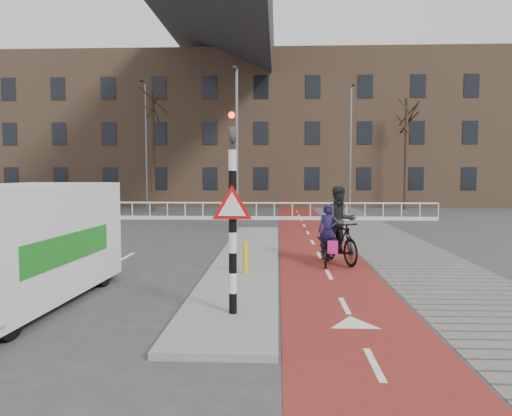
{
  "coord_description": "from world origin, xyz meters",
  "views": [
    {
      "loc": [
        0.18,
        -10.65,
        2.6
      ],
      "look_at": [
        -0.5,
        5.0,
        1.5
      ],
      "focal_mm": 35.0,
      "sensor_mm": 36.0,
      "label": 1
    }
  ],
  "objects": [
    {
      "name": "van",
      "position": [
        -4.91,
        -1.31,
        1.25
      ],
      "size": [
        2.45,
        5.61,
        2.37
      ],
      "rotation": [
        0.0,
        0.0,
        -0.04
      ],
      "color": "white",
      "rests_on": "ground"
    },
    {
      "name": "tree_mid",
      "position": [
        -8.24,
        22.81,
        4.01
      ],
      "size": [
        0.25,
        0.25,
        8.03
      ],
      "primitive_type": "cylinder",
      "color": "black",
      "rests_on": "ground"
    },
    {
      "name": "bollard",
      "position": [
        -0.6,
        1.49,
        0.52
      ],
      "size": [
        0.12,
        0.12,
        0.79
      ],
      "primitive_type": "cylinder",
      "color": "yellow",
      "rests_on": "curb_island"
    },
    {
      "name": "sidewalk",
      "position": [
        4.3,
        10.0,
        0.01
      ],
      "size": [
        3.0,
        60.0,
        0.01
      ],
      "primitive_type": "cube",
      "color": "slate",
      "rests_on": "ground"
    },
    {
      "name": "streetlight_near",
      "position": [
        -1.68,
        12.16,
        3.65
      ],
      "size": [
        0.12,
        0.12,
        7.29
      ],
      "primitive_type": "cylinder",
      "color": "slate",
      "rests_on": "ground"
    },
    {
      "name": "streetlight_right",
      "position": [
        4.87,
        21.82,
        4.1
      ],
      "size": [
        0.12,
        0.12,
        8.2
      ],
      "primitive_type": "cylinder",
      "color": "slate",
      "rests_on": "ground"
    },
    {
      "name": "townhouse_row",
      "position": [
        -3.0,
        32.0,
        7.81
      ],
      "size": [
        46.0,
        10.0,
        15.9
      ],
      "color": "#7F6047",
      "rests_on": "ground"
    },
    {
      "name": "cyclist_near",
      "position": [
        1.6,
        3.34,
        0.58
      ],
      "size": [
        0.8,
        1.67,
        1.71
      ],
      "rotation": [
        0.0,
        0.0,
        -0.16
      ],
      "color": "black",
      "rests_on": "bike_lane"
    },
    {
      "name": "ground",
      "position": [
        0.0,
        0.0,
        0.0
      ],
      "size": [
        120.0,
        120.0,
        0.0
      ],
      "primitive_type": "plane",
      "color": "#38383A",
      "rests_on": "ground"
    },
    {
      "name": "tree_right",
      "position": [
        9.27,
        25.28,
        3.92
      ],
      "size": [
        0.23,
        0.23,
        7.84
      ],
      "primitive_type": "cylinder",
      "color": "black",
      "rests_on": "ground"
    },
    {
      "name": "cyclist_far",
      "position": [
        1.97,
        3.62,
        0.92
      ],
      "size": [
        1.27,
        2.17,
        2.22
      ],
      "rotation": [
        0.0,
        0.0,
        0.35
      ],
      "color": "black",
      "rests_on": "bike_lane"
    },
    {
      "name": "curb_island",
      "position": [
        -0.7,
        4.0,
        0.06
      ],
      "size": [
        1.8,
        16.0,
        0.12
      ],
      "primitive_type": "cube",
      "color": "gray",
      "rests_on": "ground"
    },
    {
      "name": "traffic_signal",
      "position": [
        -0.6,
        -2.02,
        1.99
      ],
      "size": [
        0.8,
        0.8,
        3.68
      ],
      "color": "black",
      "rests_on": "curb_island"
    },
    {
      "name": "bike_lane",
      "position": [
        1.5,
        10.0,
        0.01
      ],
      "size": [
        2.5,
        60.0,
        0.01
      ],
      "primitive_type": "cube",
      "color": "maroon",
      "rests_on": "ground"
    },
    {
      "name": "streetlight_left",
      "position": [
        -8.9,
        23.66,
        4.43
      ],
      "size": [
        0.12,
        0.12,
        8.86
      ],
      "primitive_type": "cylinder",
      "color": "slate",
      "rests_on": "ground"
    },
    {
      "name": "railing",
      "position": [
        -5.0,
        17.0,
        0.31
      ],
      "size": [
        28.0,
        0.1,
        0.99
      ],
      "color": "silver",
      "rests_on": "ground"
    }
  ]
}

